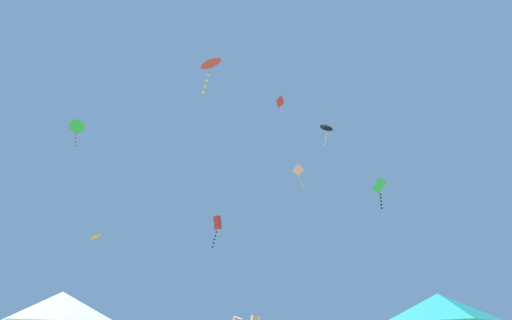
# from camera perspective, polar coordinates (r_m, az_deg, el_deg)

# --- Properties ---
(canopy_tent_teal) EXTENTS (3.38, 3.38, 3.61)m
(canopy_tent_teal) POSITION_cam_1_polar(r_m,az_deg,el_deg) (16.46, 29.82, -21.62)
(canopy_tent_teal) COLOR #9E9EA3
(canopy_tent_teal) RESTS_ON ground
(canopy_tent_white) EXTENTS (3.28, 3.28, 3.51)m
(canopy_tent_white) POSITION_cam_1_polar(r_m,az_deg,el_deg) (15.20, -31.40, -21.20)
(canopy_tent_white) COLOR #9E9EA3
(canopy_tent_white) RESTS_ON ground
(kite_red_delta) EXTENTS (1.72, 1.70, 2.56)m
(kite_red_delta) POSITION_cam_1_polar(r_m,az_deg,el_deg) (19.86, -8.06, 16.48)
(kite_red_delta) COLOR red
(kite_black_delta) EXTENTS (1.65, 1.21, 3.15)m
(kite_black_delta) POSITION_cam_1_polar(r_m,az_deg,el_deg) (36.68, 12.30, 5.55)
(kite_black_delta) COLOR black
(kite_pink_diamond) EXTENTS (1.10, 1.44, 2.87)m
(kite_pink_diamond) POSITION_cam_1_polar(r_m,az_deg,el_deg) (39.85, 7.50, -1.93)
(kite_pink_diamond) COLOR pink
(kite_green_box) EXTENTS (1.40, 1.30, 3.20)m
(kite_green_box) POSITION_cam_1_polar(r_m,az_deg,el_deg) (33.22, 20.87, -4.36)
(kite_green_box) COLOR green
(kite_orange_diamond) EXTENTS (0.73, 0.56, 0.41)m
(kite_orange_diamond) POSITION_cam_1_polar(r_m,az_deg,el_deg) (33.24, -26.46, -11.96)
(kite_orange_diamond) COLOR orange
(kite_red_box) EXTENTS (0.71, 0.80, 2.45)m
(kite_red_box) POSITION_cam_1_polar(r_m,az_deg,el_deg) (25.71, -6.83, -11.09)
(kite_red_box) COLOR red
(kite_green_delta) EXTENTS (1.50, 1.40, 2.47)m
(kite_green_delta) POSITION_cam_1_polar(r_m,az_deg,el_deg) (31.95, -29.00, 5.15)
(kite_green_delta) COLOR green
(kite_red_diamond) EXTENTS (0.78, 0.76, 1.78)m
(kite_red_diamond) POSITION_cam_1_polar(r_m,az_deg,el_deg) (27.75, 4.22, 10.00)
(kite_red_diamond) COLOR red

